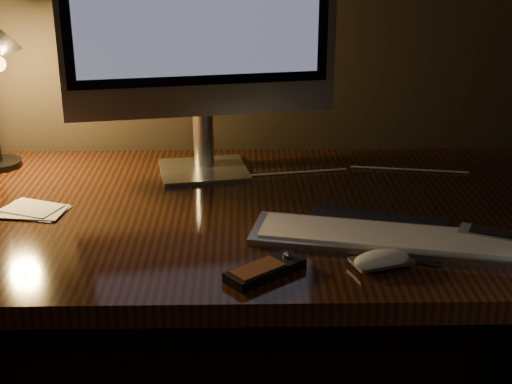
{
  "coord_description": "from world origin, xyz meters",
  "views": [
    {
      "loc": [
        0.01,
        0.55,
        1.29
      ],
      "look_at": [
        0.03,
        1.73,
        0.83
      ],
      "focal_mm": 50.0,
      "sensor_mm": 36.0,
      "label": 1
    }
  ],
  "objects_px": {
    "desk": "(239,251)",
    "keyboard": "(384,238)",
    "media_remote": "(265,270)",
    "mouse": "(381,262)",
    "monitor": "(199,8)"
  },
  "relations": [
    {
      "from": "media_remote",
      "to": "monitor",
      "type": "bearing_deg",
      "value": 65.13
    },
    {
      "from": "desk",
      "to": "keyboard",
      "type": "distance_m",
      "value": 0.38
    },
    {
      "from": "mouse",
      "to": "desk",
      "type": "bearing_deg",
      "value": 107.7
    },
    {
      "from": "desk",
      "to": "mouse",
      "type": "xyz_separation_m",
      "value": [
        0.24,
        -0.33,
        0.14
      ]
    },
    {
      "from": "mouse",
      "to": "media_remote",
      "type": "relative_size",
      "value": 0.72
    },
    {
      "from": "monitor",
      "to": "mouse",
      "type": "xyz_separation_m",
      "value": [
        0.31,
        -0.47,
        -0.35
      ]
    },
    {
      "from": "desk",
      "to": "monitor",
      "type": "relative_size",
      "value": 2.61
    },
    {
      "from": "keyboard",
      "to": "desk",
      "type": "bearing_deg",
      "value": 150.58
    },
    {
      "from": "monitor",
      "to": "media_remote",
      "type": "relative_size",
      "value": 4.46
    },
    {
      "from": "media_remote",
      "to": "desk",
      "type": "bearing_deg",
      "value": 58.17
    },
    {
      "from": "desk",
      "to": "monitor",
      "type": "xyz_separation_m",
      "value": [
        -0.08,
        0.14,
        0.49
      ]
    },
    {
      "from": "keyboard",
      "to": "mouse",
      "type": "xyz_separation_m",
      "value": [
        -0.02,
        -0.09,
        0.0
      ]
    },
    {
      "from": "monitor",
      "to": "mouse",
      "type": "bearing_deg",
      "value": -65.96
    },
    {
      "from": "desk",
      "to": "media_remote",
      "type": "xyz_separation_m",
      "value": [
        0.04,
        -0.35,
        0.14
      ]
    },
    {
      "from": "keyboard",
      "to": "monitor",
      "type": "bearing_deg",
      "value": 145.05
    }
  ]
}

